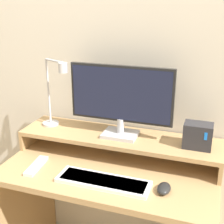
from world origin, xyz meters
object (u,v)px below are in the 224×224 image
at_px(desk_lamp, 55,93).
at_px(keyboard, 103,181).
at_px(mouse, 164,188).
at_px(remote_control, 36,166).
at_px(monitor, 121,98).
at_px(router_dock, 198,136).

distance_m(desk_lamp, keyboard, 0.56).
bearing_deg(mouse, remote_control, 179.85).
bearing_deg(monitor, keyboard, -88.10).
distance_m(mouse, remote_control, 0.64).
relative_size(monitor, keyboard, 1.24).
relative_size(desk_lamp, router_dock, 2.82).
xyz_separation_m(router_dock, remote_control, (-0.75, -0.25, -0.17)).
xyz_separation_m(desk_lamp, remote_control, (0.01, -0.25, -0.31)).
distance_m(monitor, mouse, 0.49).
xyz_separation_m(monitor, router_dock, (0.39, -0.01, -0.14)).
xyz_separation_m(keyboard, remote_control, (-0.37, 0.03, -0.00)).
relative_size(monitor, desk_lamp, 1.40).
bearing_deg(remote_control, desk_lamp, 93.13).
distance_m(monitor, remote_control, 0.54).
distance_m(monitor, router_dock, 0.42).
xyz_separation_m(monitor, mouse, (0.28, -0.26, -0.30)).
distance_m(keyboard, remote_control, 0.37).
distance_m(monitor, desk_lamp, 0.37).
relative_size(keyboard, remote_control, 2.27).
distance_m(router_dock, remote_control, 0.81).
bearing_deg(desk_lamp, keyboard, -36.52).
relative_size(router_dock, remote_control, 0.71).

